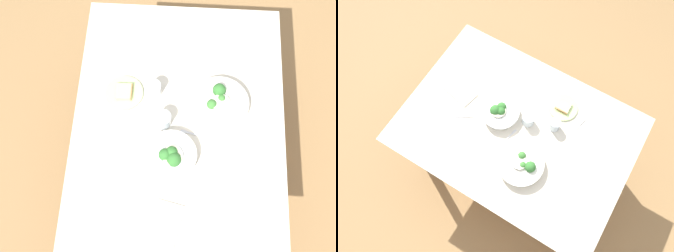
# 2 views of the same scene
# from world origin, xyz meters

# --- Properties ---
(ground_plane) EXTENTS (6.00, 6.00, 0.00)m
(ground_plane) POSITION_xyz_m (0.00, 0.00, 0.00)
(ground_plane) COLOR #9E7547
(dining_table) EXTENTS (1.41, 1.00, 0.73)m
(dining_table) POSITION_xyz_m (0.00, 0.00, 0.63)
(dining_table) COLOR beige
(dining_table) RESTS_ON ground_plane
(broccoli_bowl_far) EXTENTS (0.23, 0.23, 0.10)m
(broccoli_bowl_far) POSITION_xyz_m (-0.14, 0.03, 0.77)
(broccoli_bowl_far) COLOR white
(broccoli_bowl_far) RESTS_ON dining_table
(broccoli_bowl_near) EXTENTS (0.27, 0.27, 0.09)m
(broccoli_bowl_near) POSITION_xyz_m (0.14, -0.19, 0.76)
(broccoli_bowl_near) COLOR silver
(broccoli_bowl_near) RESTS_ON dining_table
(bread_side_plate) EXTENTS (0.19, 0.19, 0.03)m
(bread_side_plate) POSITION_xyz_m (0.17, 0.27, 0.74)
(bread_side_plate) COLOR #B7D684
(bread_side_plate) RESTS_ON dining_table
(water_glass_center) EXTENTS (0.07, 0.07, 0.08)m
(water_glass_center) POSITION_xyz_m (0.03, 0.07, 0.77)
(water_glass_center) COLOR silver
(water_glass_center) RESTS_ON dining_table
(water_glass_side) EXTENTS (0.07, 0.07, 0.08)m
(water_glass_side) POSITION_xyz_m (0.19, 0.13, 0.77)
(water_glass_side) COLOR silver
(water_glass_side) RESTS_ON dining_table
(fork_by_far_bowl) EXTENTS (0.03, 0.10, 0.00)m
(fork_by_far_bowl) POSITION_xyz_m (-0.01, -0.05, 0.73)
(fork_by_far_bowl) COLOR #B7B7BC
(fork_by_far_bowl) RESTS_ON dining_table
(fork_by_near_bowl) EXTENTS (0.03, 0.10, 0.00)m
(fork_by_near_bowl) POSITION_xyz_m (0.32, 0.22, 0.73)
(fork_by_near_bowl) COLOR #B7B7BC
(fork_by_near_bowl) RESTS_ON dining_table
(table_knife_left) EXTENTS (0.17, 0.11, 0.00)m
(table_knife_left) POSITION_xyz_m (-0.36, -0.12, 0.73)
(table_knife_left) COLOR #B7B7BC
(table_knife_left) RESTS_ON dining_table
(napkin_folded_upper) EXTENTS (0.23, 0.17, 0.01)m
(napkin_folded_upper) POSITION_xyz_m (-0.45, 0.03, 0.73)
(napkin_folded_upper) COLOR #B1A997
(napkin_folded_upper) RESTS_ON dining_table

